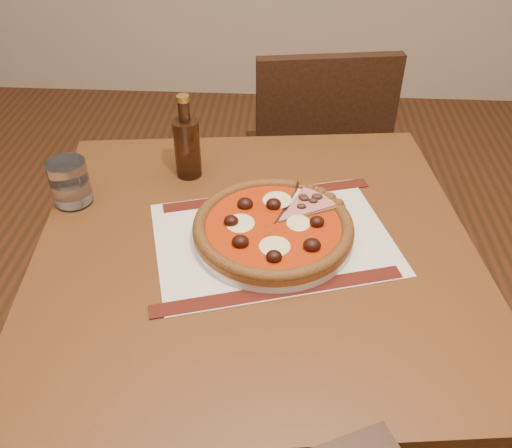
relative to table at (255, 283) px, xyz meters
The scene contains 8 objects.
table is the anchor object (origin of this frame).
chair_far 0.79m from the table, 79.18° to the left, with size 0.46×0.46×0.85m.
placemat 0.11m from the table, 26.35° to the left, with size 0.43×0.31×0.00m, color beige.
plate 0.12m from the table, 26.35° to the left, with size 0.29×0.29×0.02m, color white.
pizza 0.14m from the table, 26.19° to the left, with size 0.29×0.29×0.04m.
ham_slice 0.19m from the table, 41.27° to the left, with size 0.13×0.13×0.02m.
water_glass 0.42m from the table, 163.81° to the left, with size 0.08×0.08×0.09m, color white.
bottle 0.32m from the table, 125.10° to the left, with size 0.05×0.05×0.18m.
Camera 1 is at (0.28, -0.02, 1.39)m, focal length 38.00 mm.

